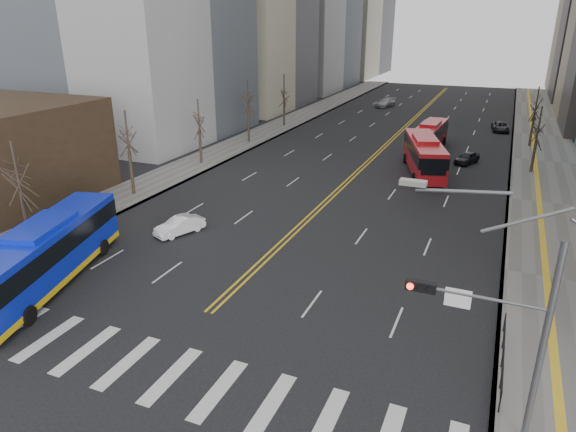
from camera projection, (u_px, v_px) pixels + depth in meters
The scene contains 15 objects.
ground at pixel (149, 369), 22.63m from camera, with size 220.00×220.00×0.00m, color black.
sidewalk_right at pixel (545, 162), 54.84m from camera, with size 7.00×130.00×0.15m, color slate.
sidewalk_left at pixel (259, 135), 67.23m from camera, with size 5.00×130.00×0.15m, color slate.
crosswalk at pixel (149, 369), 22.62m from camera, with size 26.70×4.00×0.01m.
centerline at pixel (401, 131), 69.82m from camera, with size 0.55×100.00×0.01m.
signal_mast at pixel (501, 318), 17.57m from camera, with size 5.37×0.37×9.39m.
pedestrian_railing at pixel (503, 354), 22.26m from camera, with size 0.06×6.06×1.02m.
street_trees at pixel (295, 117), 53.13m from camera, with size 35.20×47.20×7.60m.
blue_bus at pixel (45, 253), 29.19m from camera, with size 6.23×13.18×3.74m.
red_bus_near at pixel (424, 153), 50.45m from camera, with size 5.95×11.69×3.62m.
red_bus_far at pixel (430, 135), 59.30m from camera, with size 3.02×10.35×3.27m.
car_white at pixel (180, 226), 36.58m from camera, with size 1.29×3.71×1.22m, color white.
car_dark_mid at pixel (467, 158), 54.23m from camera, with size 1.45×3.60×1.23m, color black.
car_silver at pixel (386, 103), 88.75m from camera, with size 1.98×4.87×1.41m, color #ADADB3.
car_dark_far at pixel (500, 127), 69.70m from camera, with size 2.02×4.37×1.21m, color black.
Camera 1 is at (12.95, -14.77, 14.47)m, focal length 32.00 mm.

